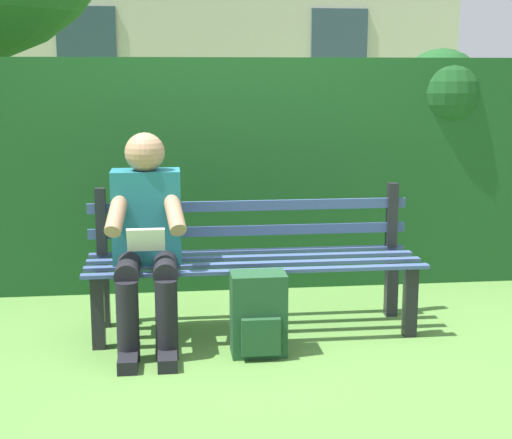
% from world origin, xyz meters
% --- Properties ---
extents(ground, '(60.00, 60.00, 0.00)m').
position_xyz_m(ground, '(0.00, 0.00, 0.00)').
color(ground, '#517F38').
extents(park_bench, '(1.91, 0.53, 0.82)m').
position_xyz_m(park_bench, '(0.00, -0.07, 0.41)').
color(park_bench, black).
rests_on(park_bench, ground).
extents(person_seated, '(0.44, 0.73, 1.16)m').
position_xyz_m(person_seated, '(0.60, 0.10, 0.61)').
color(person_seated, '#1E6672').
rests_on(person_seated, ground).
extents(hedge_backdrop, '(5.59, 0.75, 1.65)m').
position_xyz_m(hedge_backdrop, '(0.18, -1.19, 0.82)').
color(hedge_backdrop, '#19471E').
rests_on(hedge_backdrop, ground).
extents(backpack, '(0.29, 0.26, 0.45)m').
position_xyz_m(backpack, '(0.02, 0.37, 0.22)').
color(backpack, '#1E4728').
rests_on(backpack, ground).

